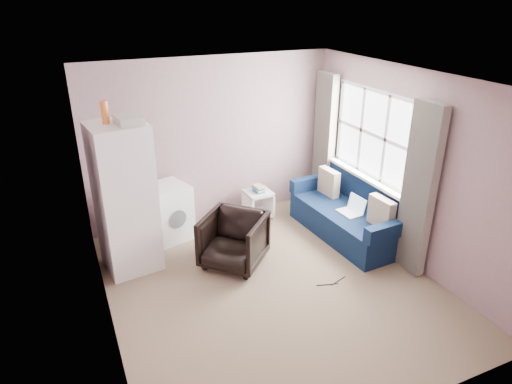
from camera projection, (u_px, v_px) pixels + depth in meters
room at (275, 191)px, 5.14m from camera, size 3.84×4.24×2.54m
armchair at (233, 238)px, 5.92m from camera, size 1.03×1.03×0.77m
fridge at (125, 198)px, 5.65m from camera, size 0.75×0.74×2.18m
washing_machine at (167, 211)px, 6.55m from camera, size 0.71×0.71×0.81m
side_table at (258, 202)px, 7.22m from camera, size 0.41×0.41×0.54m
sofa at (352, 215)px, 6.70m from camera, size 0.98×1.97×0.86m
window_dressing at (365, 162)px, 6.44m from camera, size 0.17×2.62×2.18m
floor_cables at (333, 283)px, 5.66m from camera, size 0.43×0.11×0.01m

